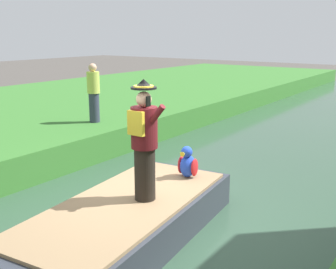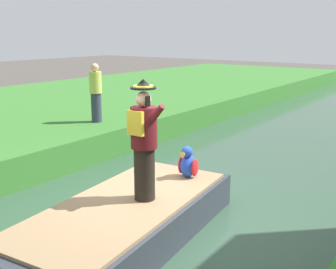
% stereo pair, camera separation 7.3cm
% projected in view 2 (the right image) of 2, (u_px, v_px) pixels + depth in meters
% --- Properties ---
extents(ground_plane, '(80.00, 80.00, 0.00)m').
position_uv_depth(ground_plane, '(153.00, 228.00, 6.96)').
color(ground_plane, '#4C4742').
extents(canal_water, '(6.10, 48.00, 0.10)m').
position_uv_depth(canal_water, '(153.00, 225.00, 6.95)').
color(canal_water, '#33513D').
rests_on(canal_water, ground).
extents(boat, '(2.27, 4.38, 0.61)m').
position_uv_depth(boat, '(125.00, 221.00, 6.32)').
color(boat, '#333842').
rests_on(boat, canal_water).
extents(person_pirate, '(0.61, 0.42, 1.85)m').
position_uv_depth(person_pirate, '(144.00, 141.00, 6.15)').
color(person_pirate, black).
rests_on(person_pirate, boat).
extents(parrot_plush, '(0.36, 0.35, 0.57)m').
position_uv_depth(parrot_plush, '(188.00, 164.00, 7.28)').
color(parrot_plush, blue).
rests_on(parrot_plush, boat).
extents(person_bystander, '(0.34, 0.34, 1.60)m').
position_uv_depth(person_bystander, '(96.00, 93.00, 11.19)').
color(person_bystander, '#33384C').
rests_on(person_bystander, grass_bank_near).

